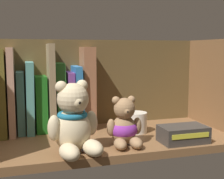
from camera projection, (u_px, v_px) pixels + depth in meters
shelf_board at (108, 140)px, 81.43cm from camera, size 65.91×29.22×2.00cm
shelf_back_panel at (94, 86)px, 94.15cm from camera, size 68.31×1.20×28.32cm
shelf_side_panel_right at (217, 88)px, 89.24cm from camera, size 1.60×31.62×28.32cm
book_1 at (2, 92)px, 83.33cm from camera, size 2.38×14.97×23.56cm
book_2 at (12, 91)px, 84.01cm from camera, size 1.74×14.34×23.92cm
book_3 at (21, 102)px, 85.10cm from camera, size 2.01×10.94×17.33cm
book_4 at (30, 97)px, 85.63cm from camera, size 2.37×12.20×20.01cm
book_5 at (41, 103)px, 86.76cm from camera, size 3.17×9.55×15.93cm
book_6 at (51, 88)px, 86.97cm from camera, size 1.62×14.26×24.96cm
book_7 at (60, 96)px, 88.06cm from camera, size 3.27×10.69×19.63cm
book_8 at (69, 100)px, 88.99cm from camera, size 1.85×11.92×16.95cm
book_9 at (77, 97)px, 89.53cm from camera, size 2.56×12.92×18.69cm
book_10 at (87, 88)px, 90.05cm from camera, size 3.46×9.91×24.09cm
teddy_bear_larger at (74, 122)px, 67.91cm from camera, size 12.57×12.94×16.56cm
teddy_bear_smaller at (124, 126)px, 73.69cm from camera, size 8.89×9.29×12.17cm
pillar_candle at (137, 122)px, 85.43cm from camera, size 5.89×5.89×5.75cm
small_product_box at (183, 134)px, 76.43cm from camera, size 11.80×7.33×4.20cm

